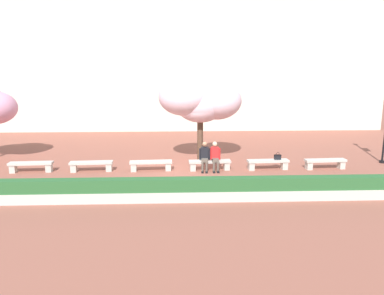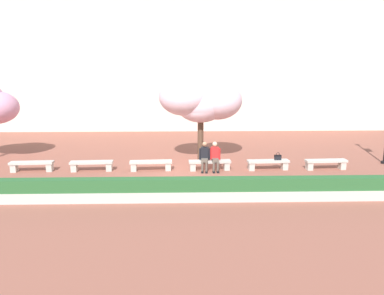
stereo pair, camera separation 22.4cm
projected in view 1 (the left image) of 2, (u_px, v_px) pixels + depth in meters
name	position (u px, v px, depth m)	size (l,w,h in m)	color
ground_plane	(180.00, 170.00, 16.66)	(100.00, 100.00, 0.00)	#8E5142
building_facade	(178.00, 64.00, 28.04)	(29.87, 4.00, 9.65)	beige
stone_bench_west_end	(31.00, 165.00, 16.34)	(1.88, 0.52, 0.45)	#BCB7AD
stone_bench_near_west	(91.00, 165.00, 16.44)	(1.88, 0.52, 0.45)	#BCB7AD
stone_bench_center	(151.00, 164.00, 16.55)	(1.88, 0.52, 0.45)	#BCB7AD
stone_bench_near_east	(210.00, 164.00, 16.65)	(1.88, 0.52, 0.45)	#BCB7AD
stone_bench_east_end	(268.00, 163.00, 16.76)	(1.88, 0.52, 0.45)	#BCB7AD
stone_bench_far_east	(325.00, 162.00, 16.86)	(1.88, 0.52, 0.45)	#BCB7AD
person_seated_left	(205.00, 155.00, 16.51)	(0.51, 0.71, 1.29)	black
person_seated_right	(215.00, 155.00, 16.53)	(0.51, 0.69, 1.29)	black
handbag	(278.00, 157.00, 16.75)	(0.30, 0.15, 0.34)	black
cherry_tree_main	(201.00, 101.00, 17.61)	(3.93, 2.89, 4.05)	#513828
planter_hedge_foreground	(182.00, 190.00, 12.77)	(18.71, 0.50, 0.80)	#BCB7AD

